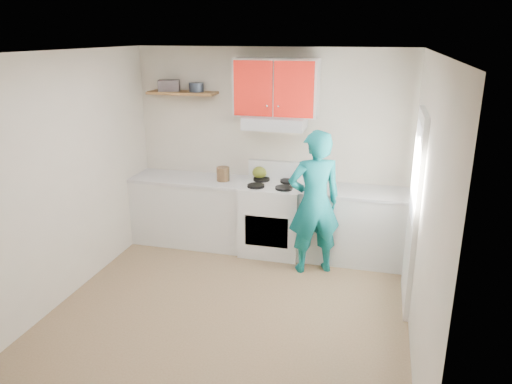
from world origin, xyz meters
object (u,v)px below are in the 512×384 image
(kettle, at_px, (259,173))
(crock, at_px, (223,175))
(tin, at_px, (196,87))
(stove, at_px, (272,218))
(person, at_px, (314,203))

(kettle, xyz_separation_m, crock, (-0.43, -0.22, -0.00))
(crock, bearing_deg, tin, 156.93)
(stove, distance_m, person, 0.83)
(kettle, bearing_deg, person, -30.49)
(stove, xyz_separation_m, person, (0.60, -0.41, 0.41))
(stove, height_order, kettle, kettle)
(crock, bearing_deg, kettle, 26.95)
(stove, xyz_separation_m, kettle, (-0.23, 0.23, 0.54))
(tin, height_order, person, tin)
(stove, distance_m, kettle, 0.63)
(tin, relative_size, crock, 0.93)
(tin, distance_m, crock, 1.17)
(stove, relative_size, crock, 4.53)
(crock, bearing_deg, person, -18.34)
(tin, bearing_deg, stove, -9.33)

